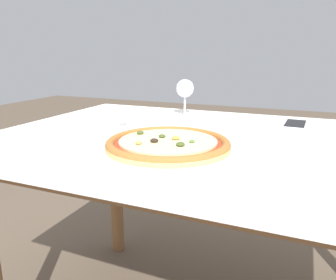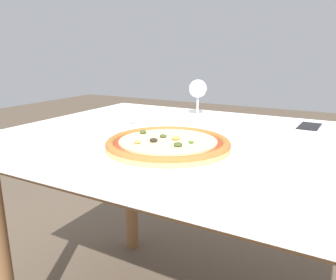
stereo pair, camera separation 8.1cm
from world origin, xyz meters
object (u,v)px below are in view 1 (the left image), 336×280
fork (118,128)px  wine_glass_far_left (185,90)px  dining_table (216,167)px  pizza_plate (168,145)px  cell_phone (295,125)px

fork → wine_glass_far_left: 0.33m
dining_table → wine_glass_far_left: 0.41m
pizza_plate → wine_glass_far_left: size_ratio=2.56×
pizza_plate → dining_table: bearing=63.0°
wine_glass_far_left → cell_phone: wine_glass_far_left is taller
fork → wine_glass_far_left: size_ratio=1.19×
fork → dining_table: bearing=-1.1°
wine_glass_far_left → dining_table: bearing=-55.3°
dining_table → pizza_plate: pizza_plate is taller
cell_phone → wine_glass_far_left: bearing=176.3°
dining_table → pizza_plate: size_ratio=3.70×
dining_table → cell_phone: bearing=53.8°
wine_glass_far_left → cell_phone: size_ratio=0.97×
wine_glass_far_left → cell_phone: (0.41, -0.03, -0.10)m
fork → wine_glass_far_left: wine_glass_far_left is taller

